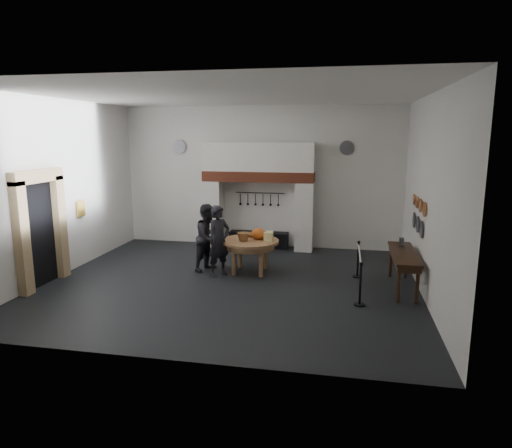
% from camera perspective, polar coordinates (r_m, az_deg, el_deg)
% --- Properties ---
extents(floor, '(9.00, 8.00, 0.02)m').
position_cam_1_polar(floor, '(11.38, -3.17, -7.36)').
color(floor, black).
rests_on(floor, ground).
extents(ceiling, '(9.00, 8.00, 0.02)m').
position_cam_1_polar(ceiling, '(10.83, -3.43, 15.85)').
color(ceiling, silver).
rests_on(ceiling, wall_back).
extents(wall_back, '(9.00, 0.02, 4.50)m').
position_cam_1_polar(wall_back, '(14.76, 0.56, 5.88)').
color(wall_back, silver).
rests_on(wall_back, floor).
extents(wall_front, '(9.00, 0.02, 4.50)m').
position_cam_1_polar(wall_front, '(7.12, -11.26, -0.08)').
color(wall_front, silver).
rests_on(wall_front, floor).
extents(wall_left, '(0.02, 8.00, 4.50)m').
position_cam_1_polar(wall_left, '(12.75, -23.35, 4.13)').
color(wall_left, silver).
rests_on(wall_left, floor).
extents(wall_right, '(0.02, 8.00, 4.50)m').
position_cam_1_polar(wall_right, '(10.70, 20.80, 3.13)').
color(wall_right, silver).
rests_on(wall_right, floor).
extents(chimney_pier_left, '(0.55, 0.70, 2.15)m').
position_cam_1_polar(chimney_pier_left, '(14.92, -5.28, 1.33)').
color(chimney_pier_left, silver).
rests_on(chimney_pier_left, floor).
extents(chimney_pier_right, '(0.55, 0.70, 2.15)m').
position_cam_1_polar(chimney_pier_right, '(14.38, 6.08, 0.95)').
color(chimney_pier_right, silver).
rests_on(chimney_pier_right, floor).
extents(hearth_brick_band, '(3.50, 0.72, 0.32)m').
position_cam_1_polar(hearth_brick_band, '(14.41, 0.30, 5.99)').
color(hearth_brick_band, '#9E442B').
rests_on(hearth_brick_band, chimney_pier_left).
extents(chimney_hood, '(3.50, 0.70, 0.90)m').
position_cam_1_polar(chimney_hood, '(14.37, 0.30, 8.41)').
color(chimney_hood, silver).
rests_on(chimney_hood, hearth_brick_band).
extents(iron_range, '(1.90, 0.45, 0.50)m').
position_cam_1_polar(iron_range, '(14.81, 0.34, -1.95)').
color(iron_range, black).
rests_on(iron_range, floor).
extents(utensil_rail, '(1.60, 0.02, 0.02)m').
position_cam_1_polar(utensil_rail, '(14.74, 0.49, 3.91)').
color(utensil_rail, black).
rests_on(utensil_rail, wall_back).
extents(door_recess, '(0.04, 1.10, 2.50)m').
position_cam_1_polar(door_recess, '(12.08, -25.51, -1.21)').
color(door_recess, black).
rests_on(door_recess, floor).
extents(door_jamb_near, '(0.22, 0.30, 2.60)m').
position_cam_1_polar(door_jamb_near, '(11.48, -27.22, -1.71)').
color(door_jamb_near, tan).
rests_on(door_jamb_near, floor).
extents(door_jamb_far, '(0.22, 0.30, 2.60)m').
position_cam_1_polar(door_jamb_far, '(12.58, -23.32, -0.35)').
color(door_jamb_far, tan).
rests_on(door_jamb_far, floor).
extents(door_lintel, '(0.22, 1.70, 0.30)m').
position_cam_1_polar(door_lintel, '(11.83, -25.72, 5.41)').
color(door_lintel, tan).
rests_on(door_lintel, door_jamb_near).
extents(wall_plaque, '(0.05, 0.34, 0.44)m').
position_cam_1_polar(wall_plaque, '(13.47, -21.06, 1.83)').
color(wall_plaque, gold).
rests_on(wall_plaque, wall_left).
extents(work_table, '(1.55, 1.55, 0.07)m').
position_cam_1_polar(work_table, '(12.02, -0.75, -2.17)').
color(work_table, tan).
rests_on(work_table, floor).
extents(pumpkin, '(0.36, 0.36, 0.31)m').
position_cam_1_polar(pumpkin, '(12.03, 0.27, -1.22)').
color(pumpkin, orange).
rests_on(pumpkin, work_table).
extents(cheese_block_big, '(0.22, 0.22, 0.24)m').
position_cam_1_polar(cheese_block_big, '(11.84, 1.56, -1.60)').
color(cheese_block_big, '#F2E191').
rests_on(cheese_block_big, work_table).
extents(cheese_block_small, '(0.18, 0.18, 0.20)m').
position_cam_1_polar(cheese_block_small, '(12.14, 1.70, -1.38)').
color(cheese_block_small, '#E3D887').
rests_on(cheese_block_small, work_table).
extents(wicker_basket, '(0.33, 0.33, 0.22)m').
position_cam_1_polar(wicker_basket, '(11.87, -1.61, -1.62)').
color(wicker_basket, brown).
rests_on(wicker_basket, work_table).
extents(bread_loaf, '(0.31, 0.18, 0.13)m').
position_cam_1_polar(bread_loaf, '(12.35, -0.88, -1.33)').
color(bread_loaf, '#9B6637').
rests_on(bread_loaf, work_table).
extents(visitor_near, '(0.75, 0.80, 1.84)m').
position_cam_1_polar(visitor_near, '(11.75, -4.65, -2.12)').
color(visitor_near, black).
rests_on(visitor_near, floor).
extents(visitor_far, '(0.99, 1.08, 1.80)m').
position_cam_1_polar(visitor_far, '(12.24, -5.95, -1.68)').
color(visitor_far, black).
rests_on(visitor_far, floor).
extents(side_table, '(0.55, 2.20, 0.06)m').
position_cam_1_polar(side_table, '(11.23, 18.02, -3.53)').
color(side_table, '#352013').
rests_on(side_table, floor).
extents(pewter_jug, '(0.12, 0.12, 0.22)m').
position_cam_1_polar(pewter_jug, '(11.77, 17.72, -2.14)').
color(pewter_jug, '#48484D').
rests_on(pewter_jug, side_table).
extents(copper_pan_a, '(0.03, 0.34, 0.34)m').
position_cam_1_polar(copper_pan_a, '(10.93, 20.31, 1.72)').
color(copper_pan_a, '#C6662D').
rests_on(copper_pan_a, wall_right).
extents(copper_pan_b, '(0.03, 0.32, 0.32)m').
position_cam_1_polar(copper_pan_b, '(11.47, 19.89, 2.17)').
color(copper_pan_b, '#C6662D').
rests_on(copper_pan_b, wall_right).
extents(copper_pan_c, '(0.03, 0.30, 0.30)m').
position_cam_1_polar(copper_pan_c, '(12.00, 19.50, 2.57)').
color(copper_pan_c, '#C6662D').
rests_on(copper_pan_c, wall_right).
extents(copper_pan_d, '(0.03, 0.28, 0.28)m').
position_cam_1_polar(copper_pan_d, '(12.54, 19.14, 2.94)').
color(copper_pan_d, '#C6662D').
rests_on(copper_pan_d, wall_right).
extents(pewter_plate_left, '(0.03, 0.40, 0.40)m').
position_cam_1_polar(pewter_plate_left, '(11.21, 19.98, -0.63)').
color(pewter_plate_left, '#4C4C51').
rests_on(pewter_plate_left, wall_right).
extents(pewter_plate_mid, '(0.03, 0.40, 0.40)m').
position_cam_1_polar(pewter_plate_mid, '(11.79, 19.55, -0.05)').
color(pewter_plate_mid, '#4C4C51').
rests_on(pewter_plate_mid, wall_right).
extents(pewter_plate_right, '(0.03, 0.40, 0.40)m').
position_cam_1_polar(pewter_plate_right, '(12.38, 19.15, 0.48)').
color(pewter_plate_right, '#4C4C51').
rests_on(pewter_plate_right, wall_right).
extents(pewter_plate_back_left, '(0.44, 0.03, 0.44)m').
position_cam_1_polar(pewter_plate_back_left, '(15.39, -9.54, 9.48)').
color(pewter_plate_back_left, '#4C4C51').
rests_on(pewter_plate_back_left, wall_back).
extents(pewter_plate_back_right, '(0.44, 0.03, 0.44)m').
position_cam_1_polar(pewter_plate_back_right, '(14.42, 11.29, 9.32)').
color(pewter_plate_back_right, '#4C4C51').
rests_on(pewter_plate_back_right, wall_back).
extents(barrier_post_near, '(0.05, 0.05, 0.90)m').
position_cam_1_polar(barrier_post_near, '(10.05, 12.91, -7.47)').
color(barrier_post_near, black).
rests_on(barrier_post_near, floor).
extents(barrier_post_far, '(0.05, 0.05, 0.90)m').
position_cam_1_polar(barrier_post_far, '(11.96, 12.63, -4.44)').
color(barrier_post_far, black).
rests_on(barrier_post_far, floor).
extents(barrier_rope, '(0.04, 2.00, 0.04)m').
position_cam_1_polar(barrier_rope, '(10.89, 12.85, -3.81)').
color(barrier_rope, silver).
rests_on(barrier_rope, barrier_post_near).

